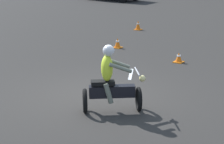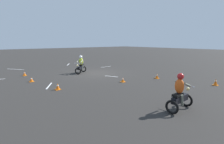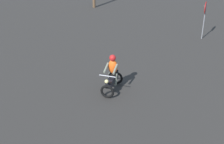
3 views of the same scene
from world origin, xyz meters
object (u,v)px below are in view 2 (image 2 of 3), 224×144
object	(u,v)px
motorcycle_rider_background	(180,94)
traffic_cone_far_center	(157,76)
motorcycle_rider_foreground	(81,65)
traffic_cone_near_left	(58,87)
traffic_cone_near_right	(24,74)
traffic_cone_mid_center	(216,82)
traffic_cone_mid_left	(31,80)
traffic_cone_far_right	(123,80)

from	to	relation	value
motorcycle_rider_background	traffic_cone_far_center	world-z (taller)	motorcycle_rider_background
motorcycle_rider_foreground	traffic_cone_near_left	distance (m)	5.84
traffic_cone_near_right	traffic_cone_mid_center	size ratio (longest dim) A/B	0.84
traffic_cone_mid_center	traffic_cone_far_center	size ratio (longest dim) A/B	1.14
motorcycle_rider_foreground	traffic_cone_mid_left	world-z (taller)	motorcycle_rider_foreground
traffic_cone_mid_left	traffic_cone_far_right	size ratio (longest dim) A/B	1.03
traffic_cone_near_left	traffic_cone_mid_center	xyz separation A→B (m)	(-8.83, 5.72, 0.02)
motorcycle_rider_background	traffic_cone_mid_center	world-z (taller)	motorcycle_rider_background
motorcycle_rider_foreground	motorcycle_rider_background	size ratio (longest dim) A/B	1.00
traffic_cone_mid_left	traffic_cone_far_right	distance (m)	6.80
traffic_cone_far_right	traffic_cone_far_center	bearing A→B (deg)	165.01
traffic_cone_near_right	traffic_cone_far_center	world-z (taller)	traffic_cone_far_center
motorcycle_rider_background	traffic_cone_far_right	size ratio (longest dim) A/B	4.77
motorcycle_rider_foreground	traffic_cone_far_center	xyz separation A→B (m)	(-3.59, 6.06, -0.54)
motorcycle_rider_foreground	traffic_cone_far_right	bearing A→B (deg)	148.16
motorcycle_rider_background	traffic_cone_mid_left	size ratio (longest dim) A/B	4.65
traffic_cone_near_left	traffic_cone_far_right	distance (m)	4.67
motorcycle_rider_foreground	traffic_cone_far_right	world-z (taller)	motorcycle_rider_foreground
traffic_cone_mid_center	traffic_cone_far_center	world-z (taller)	traffic_cone_mid_center
motorcycle_rider_background	traffic_cone_mid_left	bearing A→B (deg)	-163.54
motorcycle_rider_foreground	traffic_cone_near_right	size ratio (longest dim) A/B	4.40
traffic_cone_near_right	traffic_cone_far_center	size ratio (longest dim) A/B	0.96
traffic_cone_near_right	traffic_cone_mid_left	distance (m)	2.85
traffic_cone_near_left	traffic_cone_far_right	size ratio (longest dim) A/B	1.18
traffic_cone_mid_left	motorcycle_rider_foreground	bearing A→B (deg)	-168.72
motorcycle_rider_foreground	traffic_cone_far_center	world-z (taller)	motorcycle_rider_foreground
motorcycle_rider_background	traffic_cone_far_right	bearing A→B (deg)	159.40
traffic_cone_near_left	traffic_cone_far_right	bearing A→B (deg)	167.47
traffic_cone_near_right	traffic_cone_near_left	bearing A→B (deg)	94.95
traffic_cone_near_right	traffic_cone_far_right	distance (m)	8.80
traffic_cone_near_left	motorcycle_rider_background	bearing A→B (deg)	113.76
traffic_cone_near_right	traffic_cone_far_center	xyz separation A→B (m)	(-8.09, 7.97, 0.01)
traffic_cone_mid_center	traffic_cone_far_right	world-z (taller)	traffic_cone_mid_center
traffic_cone_near_left	traffic_cone_mid_left	size ratio (longest dim) A/B	1.15
traffic_cone_far_right	traffic_cone_far_center	xyz separation A→B (m)	(-3.00, 0.80, 0.02)
traffic_cone_mid_left	traffic_cone_far_center	world-z (taller)	traffic_cone_far_center
traffic_cone_far_center	motorcycle_rider_background	bearing A→B (deg)	44.95
traffic_cone_near_right	traffic_cone_far_center	bearing A→B (deg)	135.43
traffic_cone_near_right	traffic_cone_mid_center	xyz separation A→B (m)	(-9.36, 11.88, 0.04)
traffic_cone_mid_left	traffic_cone_far_center	distance (m)	9.71
traffic_cone_mid_left	traffic_cone_mid_center	bearing A→B (deg)	136.50
motorcycle_rider_foreground	traffic_cone_far_center	bearing A→B (deg)	172.41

